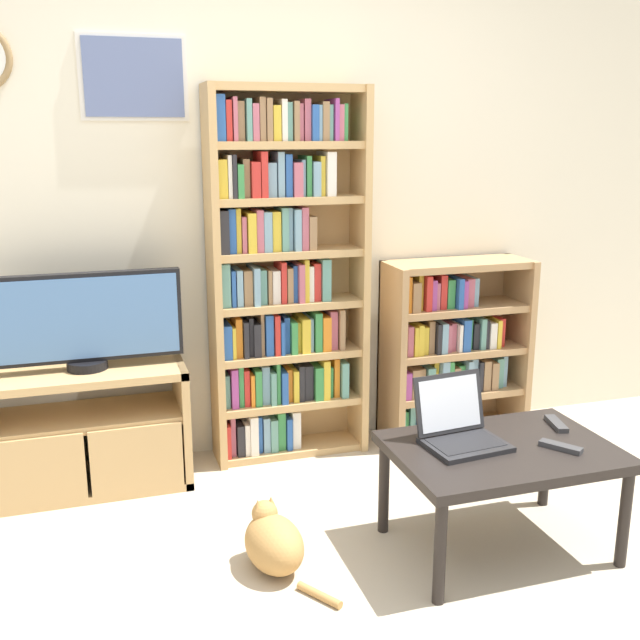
{
  "coord_description": "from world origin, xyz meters",
  "views": [
    {
      "loc": [
        -0.73,
        -1.86,
        1.61
      ],
      "look_at": [
        0.16,
        0.96,
        0.86
      ],
      "focal_mm": 42.0,
      "sensor_mm": 36.0,
      "label": 1
    }
  ],
  "objects_px": {
    "television": "(84,320)",
    "bookshelf_short": "(447,351)",
    "bookshelf_tall": "(281,277)",
    "tv_stand": "(86,429)",
    "remote_near_laptop": "(561,447)",
    "remote_far_from_laptop": "(556,424)",
    "coffee_table": "(502,458)",
    "cat": "(273,542)",
    "laptop": "(459,427)"
  },
  "relations": [
    {
      "from": "bookshelf_tall",
      "to": "bookshelf_short",
      "type": "bearing_deg",
      "value": -2.07
    },
    {
      "from": "bookshelf_tall",
      "to": "cat",
      "type": "distance_m",
      "value": 1.34
    },
    {
      "from": "bookshelf_tall",
      "to": "remote_near_laptop",
      "type": "xyz_separation_m",
      "value": [
        0.77,
        -1.24,
        -0.47
      ]
    },
    {
      "from": "remote_near_laptop",
      "to": "laptop",
      "type": "bearing_deg",
      "value": 117.86
    },
    {
      "from": "bookshelf_short",
      "to": "remote_near_laptop",
      "type": "xyz_separation_m",
      "value": [
        -0.13,
        -1.21,
        -0.03
      ]
    },
    {
      "from": "bookshelf_short",
      "to": "coffee_table",
      "type": "distance_m",
      "value": 1.17
    },
    {
      "from": "laptop",
      "to": "coffee_table",
      "type": "bearing_deg",
      "value": -36.98
    },
    {
      "from": "television",
      "to": "coffee_table",
      "type": "height_order",
      "value": "television"
    },
    {
      "from": "bookshelf_short",
      "to": "remote_far_from_laptop",
      "type": "distance_m",
      "value": 1.01
    },
    {
      "from": "coffee_table",
      "to": "laptop",
      "type": "xyz_separation_m",
      "value": [
        -0.15,
        0.09,
        0.11
      ]
    },
    {
      "from": "television",
      "to": "remote_far_from_laptop",
      "type": "bearing_deg",
      "value": -27.06
    },
    {
      "from": "television",
      "to": "remote_near_laptop",
      "type": "bearing_deg",
      "value": -33.71
    },
    {
      "from": "laptop",
      "to": "cat",
      "type": "height_order",
      "value": "laptop"
    },
    {
      "from": "bookshelf_short",
      "to": "television",
      "type": "bearing_deg",
      "value": -177.68
    },
    {
      "from": "bookshelf_tall",
      "to": "remote_near_laptop",
      "type": "height_order",
      "value": "bookshelf_tall"
    },
    {
      "from": "bookshelf_tall",
      "to": "bookshelf_short",
      "type": "xyz_separation_m",
      "value": [
        0.9,
        -0.03,
        -0.45
      ]
    },
    {
      "from": "remote_near_laptop",
      "to": "remote_far_from_laptop",
      "type": "distance_m",
      "value": 0.24
    },
    {
      "from": "bookshelf_short",
      "to": "laptop",
      "type": "relative_size",
      "value": 2.93
    },
    {
      "from": "tv_stand",
      "to": "cat",
      "type": "height_order",
      "value": "tv_stand"
    },
    {
      "from": "bookshelf_tall",
      "to": "coffee_table",
      "type": "distance_m",
      "value": 1.39
    },
    {
      "from": "laptop",
      "to": "cat",
      "type": "bearing_deg",
      "value": 171.32
    },
    {
      "from": "laptop",
      "to": "cat",
      "type": "relative_size",
      "value": 0.68
    },
    {
      "from": "tv_stand",
      "to": "television",
      "type": "bearing_deg",
      "value": 22.9
    },
    {
      "from": "bookshelf_tall",
      "to": "bookshelf_short",
      "type": "relative_size",
      "value": 1.91
    },
    {
      "from": "television",
      "to": "tv_stand",
      "type": "bearing_deg",
      "value": -157.1
    },
    {
      "from": "tv_stand",
      "to": "bookshelf_tall",
      "type": "bearing_deg",
      "value": 7.09
    },
    {
      "from": "tv_stand",
      "to": "bookshelf_short",
      "type": "xyz_separation_m",
      "value": [
        1.87,
        0.09,
        0.18
      ]
    },
    {
      "from": "remote_near_laptop",
      "to": "remote_far_from_laptop",
      "type": "bearing_deg",
      "value": 24.49
    },
    {
      "from": "remote_far_from_laptop",
      "to": "tv_stand",
      "type": "bearing_deg",
      "value": 167.1
    },
    {
      "from": "bookshelf_tall",
      "to": "laptop",
      "type": "bearing_deg",
      "value": -68.22
    },
    {
      "from": "coffee_table",
      "to": "remote_far_from_laptop",
      "type": "relative_size",
      "value": 5.12
    },
    {
      "from": "bookshelf_short",
      "to": "laptop",
      "type": "xyz_separation_m",
      "value": [
        -0.48,
        -1.03,
        0.03
      ]
    },
    {
      "from": "remote_far_from_laptop",
      "to": "cat",
      "type": "height_order",
      "value": "remote_far_from_laptop"
    },
    {
      "from": "bookshelf_short",
      "to": "cat",
      "type": "bearing_deg",
      "value": -140.66
    },
    {
      "from": "bookshelf_short",
      "to": "remote_far_from_laptop",
      "type": "relative_size",
      "value": 5.76
    },
    {
      "from": "bookshelf_tall",
      "to": "coffee_table",
      "type": "bearing_deg",
      "value": -63.66
    },
    {
      "from": "remote_far_from_laptop",
      "to": "cat",
      "type": "bearing_deg",
      "value": -167.11
    },
    {
      "from": "bookshelf_tall",
      "to": "laptop",
      "type": "height_order",
      "value": "bookshelf_tall"
    },
    {
      "from": "bookshelf_tall",
      "to": "remote_near_laptop",
      "type": "distance_m",
      "value": 1.54
    },
    {
      "from": "remote_near_laptop",
      "to": "tv_stand",
      "type": "bearing_deg",
      "value": 112.3
    },
    {
      "from": "television",
      "to": "laptop",
      "type": "height_order",
      "value": "television"
    },
    {
      "from": "television",
      "to": "bookshelf_short",
      "type": "bearing_deg",
      "value": 2.32
    },
    {
      "from": "tv_stand",
      "to": "remote_near_laptop",
      "type": "distance_m",
      "value": 2.07
    },
    {
      "from": "remote_near_laptop",
      "to": "remote_far_from_laptop",
      "type": "xyz_separation_m",
      "value": [
        0.12,
        0.2,
        0.0
      ]
    },
    {
      "from": "tv_stand",
      "to": "bookshelf_tall",
      "type": "relative_size",
      "value": 0.5
    },
    {
      "from": "bookshelf_tall",
      "to": "coffee_table",
      "type": "relative_size",
      "value": 2.14
    },
    {
      "from": "television",
      "to": "remote_far_from_laptop",
      "type": "height_order",
      "value": "television"
    },
    {
      "from": "tv_stand",
      "to": "coffee_table",
      "type": "bearing_deg",
      "value": -33.95
    },
    {
      "from": "tv_stand",
      "to": "cat",
      "type": "distance_m",
      "value": 1.13
    },
    {
      "from": "bookshelf_short",
      "to": "cat",
      "type": "height_order",
      "value": "bookshelf_short"
    }
  ]
}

